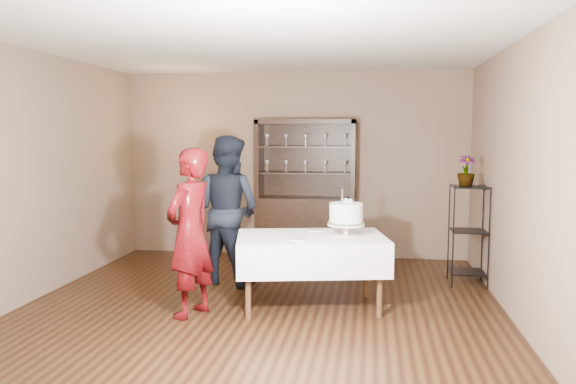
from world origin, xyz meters
name	(u,v)px	position (x,y,z in m)	size (l,w,h in m)	color
floor	(262,305)	(0.00, 0.00, 0.00)	(5.00, 5.00, 0.00)	black
ceiling	(261,45)	(0.00, 0.00, 2.70)	(5.00, 5.00, 0.00)	silver
back_wall	(294,165)	(0.00, 2.50, 1.35)	(5.00, 0.02, 2.70)	brown
wall_left	(38,175)	(-2.50, 0.00, 1.35)	(0.02, 5.00, 2.70)	brown
wall_right	(515,181)	(2.50, 0.00, 1.35)	(0.02, 5.00, 2.70)	brown
china_hutch	(306,214)	(0.20, 2.25, 0.66)	(1.40, 0.48, 2.00)	black
plant_etagere	(468,231)	(2.28, 1.20, 0.65)	(0.42, 0.42, 1.20)	black
cake_table	(311,253)	(0.52, 0.03, 0.58)	(1.67, 1.22, 0.76)	white
woman	(190,232)	(-0.64, -0.41, 0.84)	(0.61, 0.40, 1.67)	#350409
man	(227,210)	(-0.59, 0.86, 0.89)	(0.87, 0.68, 1.78)	black
cake	(346,215)	(0.87, 0.10, 0.97)	(0.43, 0.43, 0.53)	white
plate_near	(298,239)	(0.41, -0.22, 0.76)	(0.20, 0.20, 0.01)	white
plate_far	(316,230)	(0.54, 0.32, 0.76)	(0.17, 0.17, 0.01)	white
potted_plant	(466,171)	(2.24, 1.22, 1.37)	(0.20, 0.20, 0.36)	#4E7035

